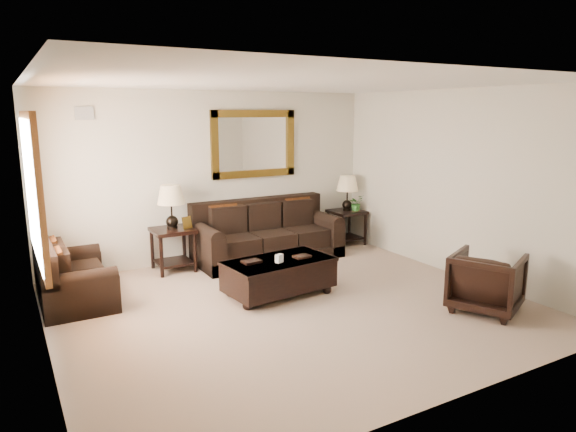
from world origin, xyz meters
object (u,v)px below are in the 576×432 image
end_table_left (172,215)px  armchair (487,279)px  sofa (266,238)px  loveseat (70,280)px  coffee_table (279,273)px  end_table_right (347,200)px

end_table_left → armchair: (2.80, -3.43, -0.46)m
sofa → loveseat: bearing=-170.1°
end_table_left → coffee_table: end_table_left is taller
loveseat → coffee_table: size_ratio=0.96×
coffee_table → end_table_left: bearing=111.2°
sofa → coffee_table: (-0.64, -1.60, -0.05)m
coffee_table → armchair: 2.57m
end_table_left → loveseat: bearing=-156.9°
end_table_left → armchair: end_table_left is taller
end_table_right → armchair: end_table_right is taller
end_table_right → armchair: (-0.43, -3.45, -0.42)m
loveseat → armchair: (4.33, -2.78, 0.10)m
loveseat → armchair: size_ratio=1.80×
sofa → end_table_right: end_table_right is taller
end_table_right → coffee_table: 2.96m
end_table_left → armchair: bearing=-50.8°
loveseat → end_table_left: end_table_left is taller
loveseat → end_table_right: (4.76, 0.67, 0.52)m
armchair → sofa: bearing=-4.1°
end_table_right → end_table_left: bearing=-179.7°
armchair → end_table_right: bearing=-32.3°
loveseat → sofa: bearing=-80.1°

